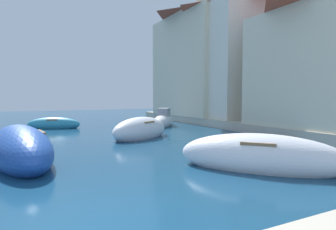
{
  "coord_description": "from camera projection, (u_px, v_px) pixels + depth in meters",
  "views": [
    {
      "loc": [
        -0.86,
        -4.3,
        1.99
      ],
      "look_at": [
        6.38,
        9.97,
        0.97
      ],
      "focal_mm": 30.72,
      "sensor_mm": 36.0,
      "label": 1
    }
  ],
  "objects": [
    {
      "name": "waterfront_building_annex",
      "position": [
        227.0,
        58.0,
        21.68
      ],
      "size": [
        5.74,
        7.51,
        8.74
      ],
      "color": "silver",
      "rests_on": "quay_promenade"
    },
    {
      "name": "moored_boat_5",
      "position": [
        54.0,
        124.0,
        18.01
      ],
      "size": [
        3.36,
        2.13,
        0.91
      ],
      "rotation": [
        0.0,
        0.0,
        2.76
      ],
      "color": "teal",
      "rests_on": "ground"
    },
    {
      "name": "moored_boat_0",
      "position": [
        20.0,
        149.0,
        8.7
      ],
      "size": [
        2.24,
        5.15,
        1.45
      ],
      "rotation": [
        0.0,
        0.0,
        1.7
      ],
      "color": "#1E479E",
      "rests_on": "ground"
    },
    {
      "name": "moored_boat_9",
      "position": [
        163.0,
        121.0,
        19.37
      ],
      "size": [
        3.08,
        3.49,
        1.43
      ],
      "rotation": [
        0.0,
        0.0,
        4.05
      ],
      "color": "white",
      "rests_on": "ground"
    },
    {
      "name": "quay_promenade",
      "position": [
        305.0,
        181.0,
        5.94
      ],
      "size": [
        44.0,
        32.0,
        0.5
      ],
      "color": "#BCB29E",
      "rests_on": "ground"
    },
    {
      "name": "moored_boat_2",
      "position": [
        140.0,
        130.0,
        13.84
      ],
      "size": [
        3.84,
        3.07,
        1.31
      ],
      "rotation": [
        0.0,
        0.0,
        0.53
      ],
      "color": "white",
      "rests_on": "ground"
    },
    {
      "name": "waterfront_building_far",
      "position": [
        207.0,
        59.0,
        23.99
      ],
      "size": [
        6.55,
        8.79,
        9.09
      ],
      "color": "beige",
      "rests_on": "quay_promenade"
    },
    {
      "name": "waterfront_building_main",
      "position": [
        329.0,
        58.0,
        14.48
      ],
      "size": [
        6.16,
        6.54,
        6.74
      ],
      "color": "beige",
      "rests_on": "quay_promenade"
    },
    {
      "name": "moored_boat_8",
      "position": [
        259.0,
        157.0,
        7.83
      ],
      "size": [
        3.95,
        4.27,
        1.27
      ],
      "rotation": [
        0.0,
        0.0,
        5.42
      ],
      "color": "white",
      "rests_on": "ground"
    },
    {
      "name": "ground",
      "position": [
        90.0,
        228.0,
        4.34
      ],
      "size": [
        80.0,
        80.0,
        0.0
      ],
      "primitive_type": "plane",
      "color": "navy"
    }
  ]
}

